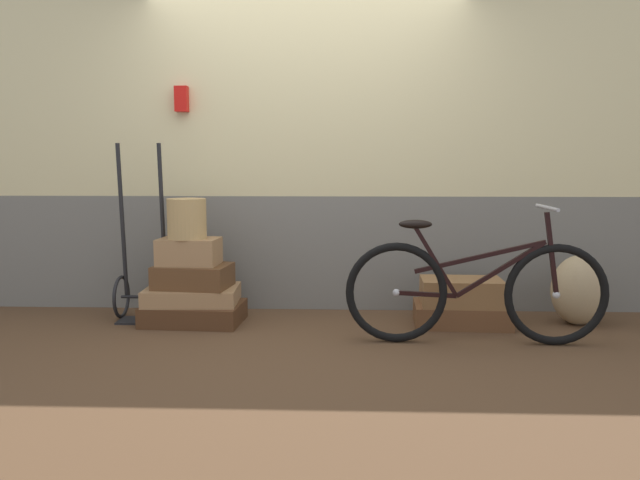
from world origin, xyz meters
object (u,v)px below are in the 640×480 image
at_px(suitcase_2, 193,276).
at_px(luggage_trolley, 144,281).
at_px(suitcase_5, 461,292).
at_px(suitcase_1, 192,295).
at_px(suitcase_3, 189,251).
at_px(bicycle, 475,291).
at_px(burlap_sack, 579,290).
at_px(suitcase_4, 461,314).
at_px(suitcase_0, 194,313).
at_px(wicker_basket, 187,219).

xyz_separation_m(suitcase_2, luggage_trolley, (-0.41, 0.10, -0.06)).
distance_m(suitcase_2, suitcase_5, 2.00).
height_order(suitcase_1, suitcase_3, suitcase_3).
bearing_deg(bicycle, burlap_sack, 31.07).
bearing_deg(suitcase_5, suitcase_3, -178.89).
distance_m(suitcase_3, suitcase_4, 2.10).
bearing_deg(suitcase_0, suitcase_2, 97.74).
bearing_deg(suitcase_3, luggage_trolley, 170.28).
relative_size(suitcase_1, suitcase_4, 0.98).
xyz_separation_m(wicker_basket, luggage_trolley, (-0.38, 0.11, -0.50)).
bearing_deg(suitcase_5, suitcase_4, 74.08).
bearing_deg(wicker_basket, suitcase_2, 17.19).
height_order(suitcase_2, wicker_basket, wicker_basket).
height_order(suitcase_2, suitcase_3, suitcase_3).
relative_size(suitcase_2, luggage_trolley, 0.40).
xyz_separation_m(suitcase_2, burlap_sack, (2.89, 0.05, -0.09)).
height_order(suitcase_0, bicycle, bicycle).
distance_m(suitcase_0, suitcase_4, 2.01).
relative_size(suitcase_4, bicycle, 0.40).
height_order(suitcase_0, suitcase_1, suitcase_1).
bearing_deg(suitcase_0, suitcase_4, 4.24).
xyz_separation_m(suitcase_2, bicycle, (2.00, -0.48, 0.00)).
distance_m(suitcase_2, luggage_trolley, 0.43).
bearing_deg(bicycle, suitcase_5, 90.27).
relative_size(suitcase_0, bicycle, 0.42).
xyz_separation_m(suitcase_3, luggage_trolley, (-0.38, 0.09, -0.25)).
bearing_deg(suitcase_4, suitcase_2, -176.78).
bearing_deg(suitcase_5, wicker_basket, -178.36).
bearing_deg(burlap_sack, wicker_basket, -178.86).
xyz_separation_m(suitcase_1, wicker_basket, (-0.02, -0.02, 0.58)).
relative_size(suitcase_5, burlap_sack, 1.12).
height_order(suitcase_3, luggage_trolley, luggage_trolley).
bearing_deg(suitcase_1, wicker_basket, -139.65).
bearing_deg(luggage_trolley, suitcase_0, -15.36).
distance_m(suitcase_5, bicycle, 0.47).
bearing_deg(suitcase_0, luggage_trolley, 168.14).
distance_m(suitcase_4, bicycle, 0.57).
height_order(suitcase_0, suitcase_4, suitcase_4).
relative_size(suitcase_4, suitcase_5, 1.19).
distance_m(suitcase_3, burlap_sack, 2.93).
distance_m(suitcase_2, suitcase_4, 2.03).
bearing_deg(suitcase_5, suitcase_1, -178.96).
bearing_deg(bicycle, suitcase_1, 166.22).
distance_m(suitcase_3, suitcase_5, 2.05).
distance_m(suitcase_0, wicker_basket, 0.72).
bearing_deg(suitcase_3, wicker_basket, -105.65).
xyz_separation_m(suitcase_0, suitcase_3, (-0.03, 0.02, 0.47)).
xyz_separation_m(suitcase_0, luggage_trolley, (-0.41, 0.11, 0.22)).
relative_size(suitcase_0, suitcase_3, 1.65).
distance_m(suitcase_1, suitcase_2, 0.15).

